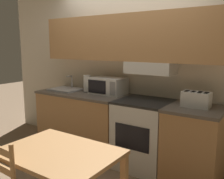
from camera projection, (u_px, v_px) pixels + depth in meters
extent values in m
plane|color=#7F664C|center=(130.00, 151.00, 3.90)|extent=(16.00, 16.00, 0.00)
cube|color=silver|center=(132.00, 70.00, 3.70)|extent=(5.13, 0.05, 2.55)
cube|color=tan|center=(126.00, 38.00, 3.47)|extent=(2.73, 0.32, 0.63)
cube|color=silver|center=(151.00, 68.00, 3.32)|extent=(0.65, 0.34, 0.16)
cube|color=tan|center=(83.00, 122.00, 3.92)|extent=(1.40, 0.66, 0.88)
cube|color=brown|center=(83.00, 93.00, 3.84)|extent=(1.42, 0.68, 0.04)
cube|color=tan|center=(194.00, 146.00, 2.97)|extent=(0.62, 0.66, 0.88)
cube|color=brown|center=(196.00, 109.00, 2.89)|extent=(0.64, 0.68, 0.04)
cube|color=silver|center=(144.00, 135.00, 3.34)|extent=(0.68, 0.65, 0.89)
cube|color=black|center=(144.00, 102.00, 3.26)|extent=(0.68, 0.65, 0.03)
cube|color=black|center=(132.00, 138.00, 3.06)|extent=(0.48, 0.01, 0.31)
cylinder|color=black|center=(129.00, 101.00, 3.24)|extent=(0.10, 0.10, 0.01)
cylinder|color=black|center=(151.00, 104.00, 3.07)|extent=(0.10, 0.10, 0.01)
cylinder|color=black|center=(139.00, 98.00, 3.45)|extent=(0.10, 0.10, 0.01)
cylinder|color=black|center=(159.00, 100.00, 3.28)|extent=(0.10, 0.10, 0.01)
cube|color=silver|center=(108.00, 86.00, 3.70)|extent=(0.51, 0.35, 0.24)
cube|color=black|center=(97.00, 87.00, 3.60)|extent=(0.31, 0.01, 0.19)
cube|color=gray|center=(112.00, 89.00, 3.45)|extent=(0.09, 0.01, 0.19)
cube|color=silver|center=(196.00, 99.00, 2.90)|extent=(0.32, 0.19, 0.18)
cube|color=black|center=(182.00, 96.00, 2.99)|extent=(0.01, 0.02, 0.02)
cube|color=black|center=(187.00, 91.00, 2.95)|extent=(0.04, 0.13, 0.01)
cube|color=black|center=(193.00, 92.00, 2.91)|extent=(0.04, 0.13, 0.01)
cube|color=black|center=(200.00, 92.00, 2.86)|extent=(0.04, 0.13, 0.01)
cube|color=black|center=(207.00, 93.00, 2.82)|extent=(0.04, 0.13, 0.01)
cube|color=#B7BABF|center=(66.00, 89.00, 4.03)|extent=(0.48, 0.39, 0.02)
cube|color=#4C4F54|center=(65.00, 89.00, 4.01)|extent=(0.41, 0.30, 0.01)
cylinder|color=#B7BABF|center=(72.00, 82.00, 4.13)|extent=(0.02, 0.02, 0.19)
cylinder|color=#B7BABF|center=(69.00, 76.00, 4.06)|extent=(0.02, 0.12, 0.02)
cylinder|color=black|center=(87.00, 91.00, 3.89)|extent=(0.14, 0.14, 0.01)
cylinder|color=white|center=(87.00, 83.00, 3.87)|extent=(0.12, 0.12, 0.25)
cube|color=#B27F4C|center=(59.00, 153.00, 2.17)|extent=(1.02, 0.73, 0.04)
cube|color=#B27F4C|center=(51.00, 163.00, 2.76)|extent=(0.06, 0.06, 0.69)
cylinder|color=#B27F4C|center=(13.00, 172.00, 1.88)|extent=(0.04, 0.04, 0.44)
cube|color=#B27F4C|center=(1.00, 168.00, 1.99)|extent=(0.34, 0.03, 0.06)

